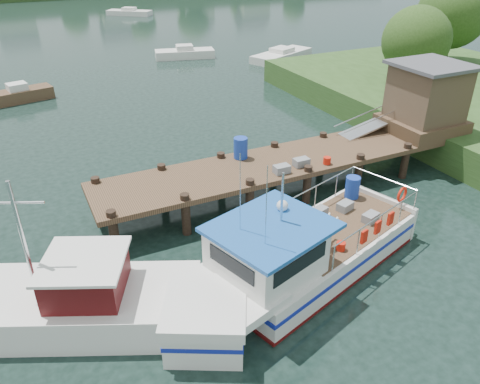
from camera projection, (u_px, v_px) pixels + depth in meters
name	position (u px, v px, depth m)	size (l,w,h in m)	color
ground_plane	(246.00, 199.00, 18.81)	(160.00, 160.00, 0.00)	black
dock	(380.00, 121.00, 20.23)	(16.60, 3.00, 4.78)	#4D3624
lobster_boat	(294.00, 260.00, 13.88)	(9.69, 5.22, 4.72)	silver
work_boat	(57.00, 302.00, 12.53)	(8.00, 5.19, 4.35)	silver
moored_rowboat	(19.00, 95.00, 29.61)	(4.25, 2.21, 1.18)	#4D3624
moored_far	(129.00, 12.00, 61.65)	(5.77, 5.10, 0.98)	silver
moored_b	(185.00, 53.00, 40.13)	(5.24, 2.83, 1.10)	silver
moored_c	(282.00, 55.00, 39.76)	(6.50, 4.39, 0.97)	silver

